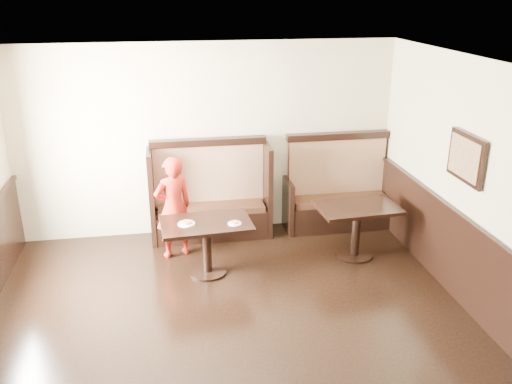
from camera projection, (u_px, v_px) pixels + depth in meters
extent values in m
plane|color=black|center=(245.00, 381.00, 5.13)|extent=(7.00, 7.00, 0.00)
plane|color=#C7B990|center=(207.00, 141.00, 7.85)|extent=(5.50, 0.00, 5.50)
plane|color=white|center=(242.00, 85.00, 4.13)|extent=(7.00, 7.00, 0.00)
cube|color=black|center=(466.00, 158.00, 6.06)|extent=(0.04, 0.70, 0.55)
cube|color=olive|center=(464.00, 158.00, 6.05)|extent=(0.01, 0.60, 0.45)
cube|color=black|center=(212.00, 223.00, 8.02)|extent=(1.60, 0.50, 0.42)
cube|color=#371F11|center=(211.00, 208.00, 7.93)|extent=(1.54, 0.46, 0.09)
cube|color=#430F0D|center=(209.00, 175.00, 7.96)|extent=(1.60, 0.12, 0.92)
cube|color=black|center=(208.00, 142.00, 7.78)|extent=(1.68, 0.16, 0.10)
cube|color=black|center=(152.00, 195.00, 7.80)|extent=(0.07, 0.72, 1.36)
cube|color=black|center=(266.00, 188.00, 8.07)|extent=(0.07, 0.72, 1.36)
cube|color=black|center=(338.00, 214.00, 8.33)|extent=(1.50, 0.50, 0.42)
cube|color=#371F11|center=(339.00, 199.00, 8.24)|extent=(1.44, 0.46, 0.09)
cube|color=#430F0D|center=(336.00, 167.00, 8.27)|extent=(1.50, 0.12, 0.92)
cube|color=black|center=(338.00, 136.00, 8.09)|extent=(1.58, 0.16, 0.10)
cube|color=black|center=(287.00, 204.00, 8.22)|extent=(0.07, 0.72, 0.80)
cube|color=black|center=(385.00, 197.00, 8.48)|extent=(0.07, 0.72, 0.80)
cube|color=black|center=(206.00, 224.00, 6.81)|extent=(1.17, 0.78, 0.05)
cylinder|color=black|center=(207.00, 249.00, 6.94)|extent=(0.11, 0.11, 0.66)
cylinder|color=black|center=(208.00, 272.00, 7.06)|extent=(0.49, 0.49, 0.03)
cube|color=black|center=(358.00, 208.00, 7.25)|extent=(1.12, 0.77, 0.05)
cylinder|color=black|center=(356.00, 233.00, 7.38)|extent=(0.12, 0.12, 0.68)
cylinder|color=black|center=(354.00, 255.00, 7.50)|extent=(0.51, 0.51, 0.03)
imported|color=#AF1E12|center=(173.00, 208.00, 7.28)|extent=(0.60, 0.49, 1.42)
cylinder|color=white|center=(187.00, 224.00, 6.75)|extent=(0.22, 0.22, 0.01)
cylinder|color=tan|center=(186.00, 223.00, 6.74)|extent=(0.13, 0.13, 0.02)
cylinder|color=#EABA54|center=(186.00, 222.00, 6.74)|extent=(0.12, 0.12, 0.01)
cylinder|color=white|center=(235.00, 223.00, 6.76)|extent=(0.17, 0.17, 0.01)
cylinder|color=tan|center=(235.00, 222.00, 6.75)|extent=(0.11, 0.11, 0.01)
cylinder|color=#EABA54|center=(235.00, 222.00, 6.75)|extent=(0.09, 0.09, 0.01)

